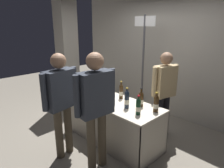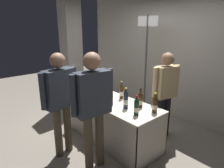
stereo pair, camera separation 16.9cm
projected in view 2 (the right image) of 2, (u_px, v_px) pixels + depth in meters
ground_plane at (112, 139)px, 3.65m from camera, size 12.00×12.00×0.00m
back_partition at (172, 53)px, 4.35m from camera, size 5.16×0.12×2.80m
concrete_pillar at (71, 45)px, 4.99m from camera, size 0.42×0.42×3.02m
tasting_table at (112, 113)px, 3.50m from camera, size 1.81×0.71×0.75m
featured_wine_bottle at (87, 87)px, 3.72m from camera, size 0.07×0.07×0.32m
display_bottle_0 at (97, 84)px, 3.86m from camera, size 0.08×0.08×0.36m
display_bottle_1 at (87, 91)px, 3.52m from camera, size 0.08×0.08×0.31m
display_bottle_2 at (136, 107)px, 2.86m from camera, size 0.07×0.07×0.30m
display_bottle_3 at (121, 91)px, 3.50m from camera, size 0.07×0.07×0.32m
display_bottle_4 at (155, 104)px, 2.94m from camera, size 0.08×0.08×0.31m
display_bottle_5 at (98, 89)px, 3.61m from camera, size 0.08×0.08×0.32m
display_bottle_6 at (140, 100)px, 3.14m from camera, size 0.08×0.08×0.31m
display_bottle_7 at (126, 99)px, 3.09m from camera, size 0.08×0.08×0.33m
wine_glass_near_vendor at (94, 84)px, 4.01m from camera, size 0.08×0.08×0.14m
wine_glass_mid at (98, 98)px, 3.29m from camera, size 0.07×0.07×0.13m
flower_vase at (108, 91)px, 3.59m from camera, size 0.11×0.11×0.39m
vendor_presenter at (165, 89)px, 3.49m from camera, size 0.30×0.55×1.56m
taster_foreground_right at (93, 101)px, 2.67m from camera, size 0.25×0.64×1.68m
taster_foreground_left at (60, 96)px, 2.99m from camera, size 0.29×0.64×1.63m
booth_signpost at (146, 56)px, 4.22m from camera, size 0.51×0.04×2.20m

